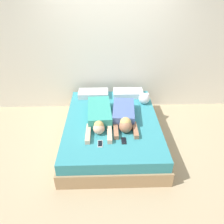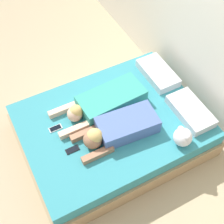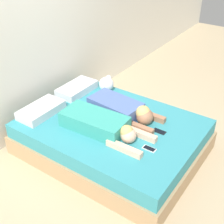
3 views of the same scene
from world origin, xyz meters
name	(u,v)px [view 2 (image 2 of 3)]	position (x,y,z in m)	size (l,w,h in m)	color
ground_plane	(112,140)	(0.00, 0.00, 0.00)	(12.00, 12.00, 0.00)	tan
wall_back	(215,27)	(0.00, 1.22, 1.30)	(12.00, 0.06, 2.60)	silver
bed	(112,130)	(0.00, 0.00, 0.21)	(1.61, 2.13, 0.43)	tan
pillow_head_left	(158,73)	(-0.35, 0.85, 0.48)	(0.59, 0.32, 0.11)	silver
pillow_head_right	(191,111)	(0.35, 0.85, 0.48)	(0.59, 0.32, 0.11)	silver
person_left	(104,102)	(-0.21, 0.01, 0.52)	(0.42, 1.14, 0.21)	teal
person_right	(118,129)	(0.20, -0.04, 0.52)	(0.41, 0.97, 0.24)	#4C66A5
cell_phone_left	(55,128)	(-0.19, -0.62, 0.43)	(0.07, 0.15, 0.01)	silver
cell_phone_right	(72,150)	(0.16, -0.57, 0.43)	(0.07, 0.15, 0.01)	black
plush_toy	(183,137)	(0.62, 0.53, 0.54)	(0.21, 0.21, 0.22)	white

